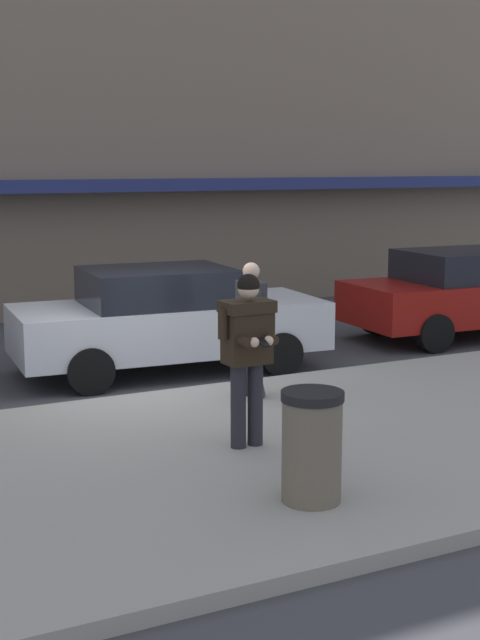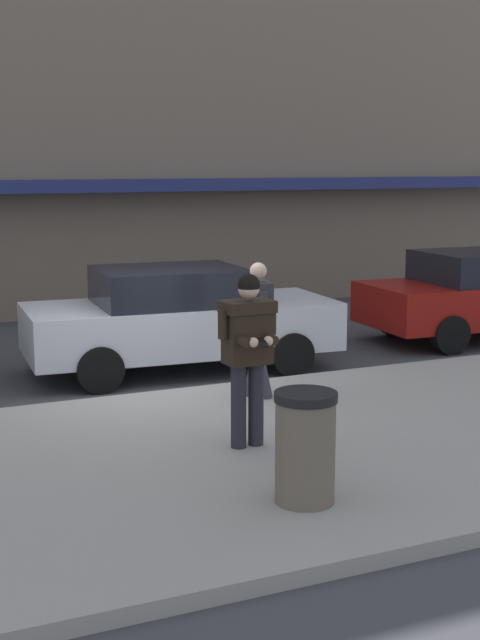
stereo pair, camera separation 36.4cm
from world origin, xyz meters
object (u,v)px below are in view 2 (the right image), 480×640
Objects in this scene: parked_sedan_mid at (179,318)px; trash_bin at (305,447)px; pedestrian_with_bag at (258,321)px; man_texting_on_phone at (248,341)px.

trash_bin is at bearing -99.83° from parked_sedan_mid.
pedestrian_with_bag reaches higher than parked_sedan_mid.
trash_bin is (-0.97, -5.62, -0.16)m from parked_sedan_mid.
pedestrian_with_bag is 1.74× the size of trash_bin.
man_texting_on_phone reaches higher than pedestrian_with_bag.
man_texting_on_phone reaches higher than trash_bin.
pedestrian_with_bag is (0.19, -2.26, 0.32)m from parked_sedan_mid.
trash_bin is at bearing -97.22° from man_texting_on_phone.
man_texting_on_phone is at bearing -100.85° from parked_sedan_mid.
parked_sedan_mid is 5.70m from trash_bin.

